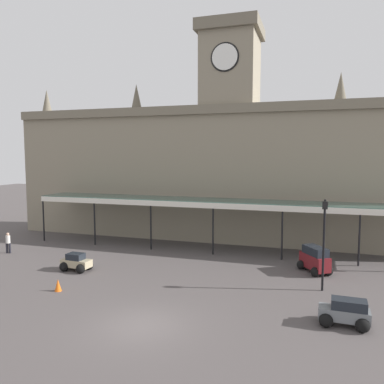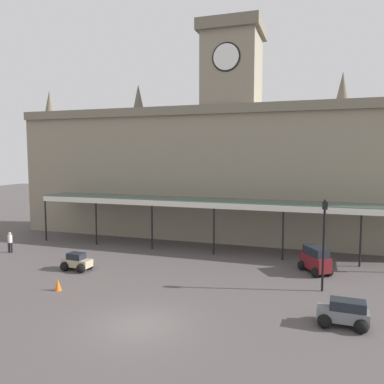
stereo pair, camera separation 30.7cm
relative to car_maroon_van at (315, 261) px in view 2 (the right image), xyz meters
name	(u,v)px [view 2 (the right image)]	position (x,y,z in m)	size (l,w,h in m)	color
ground_plane	(139,325)	(-7.70, -10.86, -0.81)	(140.00, 140.00, 0.00)	#4F4847
station_building	(231,167)	(-7.70, 8.68, 5.99)	(41.98, 5.56, 19.57)	gray
entrance_canopy	(218,202)	(-7.70, 3.79, 3.24)	(32.19, 3.26, 4.20)	#38564C
car_maroon_van	(315,261)	(0.00, 0.00, 0.00)	(2.36, 2.58, 1.77)	maroon
car_grey_estate	(344,315)	(1.30, -8.05, -0.24)	(2.29, 1.61, 1.27)	slate
car_beige_sedan	(77,263)	(-15.55, -4.43, -0.30)	(2.09, 1.59, 1.19)	tan
pedestrian_near_entrance	(10,241)	(-23.51, -2.06, 0.10)	(0.38, 0.34, 1.67)	black
victorian_lamppost	(324,235)	(0.42, -3.48, 2.50)	(0.30, 0.30, 5.38)	black
traffic_cone	(58,285)	(-14.24, -8.19, -0.46)	(0.40, 0.40, 0.69)	orange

